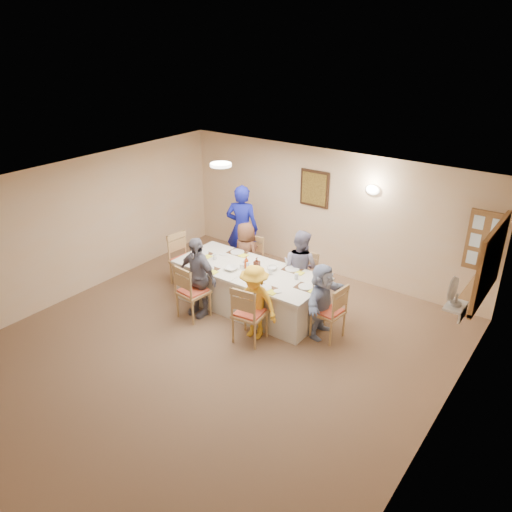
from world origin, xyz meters
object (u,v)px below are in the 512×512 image
Objects in this scene: chair_right_end at (328,311)px; condiment_ketchup at (246,262)px; chair_back_left at (250,261)px; caregiver at (242,229)px; chair_front_left at (193,291)px; serving_hatch at (490,263)px; chair_left_end at (185,260)px; chair_back_right at (303,278)px; diner_back_right at (300,268)px; desk_fan at (455,295)px; diner_front_right at (254,302)px; chair_front_right at (250,312)px; diner_back_left at (246,254)px; dining_table at (250,289)px; diner_right_end at (322,300)px; diner_front_left at (197,277)px.

condiment_ketchup is at bearing -84.22° from chair_right_end.
caregiver is at bearing 134.52° from chair_back_left.
chair_front_left is 0.56× the size of caregiver.
serving_hatch is 1.48× the size of chair_left_end.
caregiver reaches higher than chair_right_end.
chair_front_left is 0.99× the size of chair_left_end.
chair_back_right is 0.89× the size of chair_front_left.
diner_back_right reaches higher than chair_back_left.
diner_front_right is (-2.84, -0.33, -0.92)m from desk_fan.
diner_back_right is (1.20, -0.12, 0.25)m from chair_back_left.
chair_front_right reaches higher than chair_back_left.
diner_back_left is (-4.04, 1.03, -0.92)m from desk_fan.
serving_hatch is 1.07× the size of diner_back_right.
chair_left_end is (-1.55, 0.00, 0.13)m from dining_table.
desk_fan is at bearing 161.27° from diner_back_right.
caregiver is at bearing -71.09° from chair_front_left.
caregiver is (-1.65, 1.83, 0.27)m from diner_front_right.
chair_right_end is at bearing 169.36° from desk_fan.
chair_front_left is at bearing 81.80° from caregiver.
diner_back_right is (0.00, 1.48, 0.20)m from chair_front_right.
chair_front_left is 0.72× the size of diner_back_right.
diner_right_end is at bearing -45.44° from chair_back_right.
diner_right_end is (2.02, -0.68, -0.01)m from diner_back_left.
serving_hatch reaches higher than diner_back_right.
chair_front_left reaches higher than chair_front_right.
chair_right_end is 0.53× the size of caregiver.
caregiver is 1.51m from condiment_ketchup.
chair_back_right is at bearing -162.87° from diner_back_left.
diner_front_left is at bearing 82.63° from caregiver.
dining_table is 1.56m from chair_left_end.
desk_fan is at bearing 8.23° from diner_front_left.
serving_hatch is 4.54m from diner_front_left.
diner_front_left is (-0.60, -0.68, 0.33)m from dining_table.
diner_back_right is 1.36m from diner_front_right.
diner_front_left is at bearing 104.63° from diner_right_end.
diner_front_left is 6.38× the size of condiment_ketchup.
chair_left_end is at bearing -160.74° from chair_back_right.
condiment_ketchup is (1.48, 0.00, 0.37)m from chair_left_end.
desk_fan is (-0.11, -1.35, 0.05)m from serving_hatch.
chair_left_end is 0.81× the size of diner_front_right.
chair_right_end is at bearing -83.51° from chair_left_end.
desk_fan is 3.14m from diner_back_right.
diner_back_right reaches higher than chair_left_end.
chair_left_end is (-4.99, 0.35, -1.04)m from desk_fan.
chair_back_left is 1.05m from condiment_ketchup.
diner_back_left is 0.89× the size of diner_front_left.
serving_hatch is 4.64m from caregiver.
desk_fan is 4.27m from diner_back_left.
desk_fan reaches higher than chair_back_left.
chair_front_right is at bearing -60.74° from chair_back_left.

